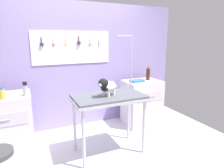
{
  "coord_description": "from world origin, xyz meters",
  "views": [
    {
      "loc": [
        -0.93,
        -2.27,
        1.65
      ],
      "look_at": [
        0.17,
        0.16,
        1.03
      ],
      "focal_mm": 31.29,
      "sensor_mm": 36.0,
      "label": 1
    }
  ],
  "objects_px": {
    "counter_left": "(3,126)",
    "soda_bottle": "(148,74)",
    "cabinet_right": "(142,102)",
    "shampoo_bottle": "(25,90)",
    "dog": "(107,86)",
    "grooming_arm": "(130,92)",
    "grooming_table": "(109,102)"
  },
  "relations": [
    {
      "from": "grooming_table",
      "to": "grooming_arm",
      "type": "xyz_separation_m",
      "value": [
        0.52,
        0.31,
        0.01
      ]
    },
    {
      "from": "grooming_table",
      "to": "cabinet_right",
      "type": "relative_size",
      "value": 1.17
    },
    {
      "from": "grooming_table",
      "to": "shampoo_bottle",
      "type": "height_order",
      "value": "shampoo_bottle"
    },
    {
      "from": "soda_bottle",
      "to": "counter_left",
      "type": "bearing_deg",
      "value": -176.45
    },
    {
      "from": "grooming_table",
      "to": "soda_bottle",
      "type": "height_order",
      "value": "soda_bottle"
    },
    {
      "from": "dog",
      "to": "shampoo_bottle",
      "type": "relative_size",
      "value": 1.81
    },
    {
      "from": "cabinet_right",
      "to": "shampoo_bottle",
      "type": "height_order",
      "value": "shampoo_bottle"
    },
    {
      "from": "dog",
      "to": "soda_bottle",
      "type": "height_order",
      "value": "dog"
    },
    {
      "from": "cabinet_right",
      "to": "shampoo_bottle",
      "type": "relative_size",
      "value": 4.47
    },
    {
      "from": "cabinet_right",
      "to": "shampoo_bottle",
      "type": "distance_m",
      "value": 2.13
    },
    {
      "from": "grooming_arm",
      "to": "counter_left",
      "type": "bearing_deg",
      "value": 172.86
    },
    {
      "from": "grooming_table",
      "to": "cabinet_right",
      "type": "height_order",
      "value": "grooming_table"
    },
    {
      "from": "grooming_table",
      "to": "dog",
      "type": "distance_m",
      "value": 0.24
    },
    {
      "from": "grooming_arm",
      "to": "dog",
      "type": "bearing_deg",
      "value": -148.8
    },
    {
      "from": "grooming_arm",
      "to": "shampoo_bottle",
      "type": "relative_size",
      "value": 8.77
    },
    {
      "from": "dog",
      "to": "cabinet_right",
      "type": "relative_size",
      "value": 0.4
    },
    {
      "from": "dog",
      "to": "shampoo_bottle",
      "type": "height_order",
      "value": "dog"
    },
    {
      "from": "grooming_arm",
      "to": "dog",
      "type": "relative_size",
      "value": 4.86
    },
    {
      "from": "grooming_arm",
      "to": "cabinet_right",
      "type": "distance_m",
      "value": 0.7
    },
    {
      "from": "counter_left",
      "to": "soda_bottle",
      "type": "relative_size",
      "value": 3.46
    },
    {
      "from": "grooming_table",
      "to": "grooming_arm",
      "type": "relative_size",
      "value": 0.6
    },
    {
      "from": "grooming_arm",
      "to": "grooming_table",
      "type": "bearing_deg",
      "value": -149.24
    },
    {
      "from": "grooming_arm",
      "to": "dog",
      "type": "height_order",
      "value": "grooming_arm"
    },
    {
      "from": "shampoo_bottle",
      "to": "soda_bottle",
      "type": "relative_size",
      "value": 0.76
    },
    {
      "from": "counter_left",
      "to": "soda_bottle",
      "type": "xyz_separation_m",
      "value": [
        2.54,
        0.16,
        0.54
      ]
    },
    {
      "from": "dog",
      "to": "cabinet_right",
      "type": "xyz_separation_m",
      "value": [
        1.03,
        0.7,
        -0.58
      ]
    },
    {
      "from": "grooming_arm",
      "to": "cabinet_right",
      "type": "xyz_separation_m",
      "value": [
        0.47,
        0.36,
        -0.36
      ]
    },
    {
      "from": "cabinet_right",
      "to": "shampoo_bottle",
      "type": "xyz_separation_m",
      "value": [
        -2.05,
        -0.24,
        0.54
      ]
    },
    {
      "from": "dog",
      "to": "soda_bottle",
      "type": "xyz_separation_m",
      "value": [
        1.17,
        0.73,
        -0.03
      ]
    },
    {
      "from": "dog",
      "to": "soda_bottle",
      "type": "relative_size",
      "value": 1.37
    },
    {
      "from": "dog",
      "to": "counter_left",
      "type": "height_order",
      "value": "dog"
    },
    {
      "from": "dog",
      "to": "cabinet_right",
      "type": "height_order",
      "value": "dog"
    }
  ]
}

